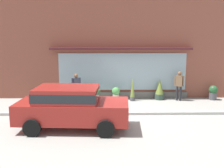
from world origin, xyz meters
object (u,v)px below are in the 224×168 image
at_px(fire_hydrant, 84,97).
at_px(potted_plant_corner_tall, 116,93).
at_px(pedestrian_passerby, 179,84).
at_px(potted_plant_doorstep, 133,90).
at_px(potted_plant_window_right, 159,90).
at_px(pedestrian_with_handbag, 77,87).
at_px(potted_plant_by_entrance, 90,91).
at_px(potted_plant_window_center, 37,96).
at_px(parked_car_red, 71,105).
at_px(potted_plant_trailing_edge, 213,92).

distance_m(fire_hydrant, potted_plant_corner_tall, 2.08).
bearing_deg(pedestrian_passerby, potted_plant_doorstep, 28.95).
bearing_deg(pedestrian_passerby, potted_plant_window_right, 13.16).
distance_m(pedestrian_with_handbag, potted_plant_by_entrance, 1.12).
bearing_deg(potted_plant_window_right, potted_plant_doorstep, -169.02).
relative_size(fire_hydrant, pedestrian_with_handbag, 0.62).
distance_m(potted_plant_window_center, potted_plant_window_right, 6.58).
bearing_deg(pedestrian_passerby, fire_hydrant, 43.33).
bearing_deg(parked_car_red, pedestrian_passerby, 43.12).
bearing_deg(potted_plant_window_right, fire_hydrant, -158.23).
distance_m(potted_plant_window_right, potted_plant_trailing_edge, 2.90).
bearing_deg(parked_car_red, potted_plant_doorstep, 61.32).
distance_m(fire_hydrant, potted_plant_window_center, 2.99).
relative_size(pedestrian_with_handbag, potted_plant_window_center, 2.81).
height_order(pedestrian_with_handbag, potted_plant_by_entrance, pedestrian_with_handbag).
height_order(fire_hydrant, potted_plant_window_right, potted_plant_window_right).
height_order(pedestrian_with_handbag, pedestrian_passerby, pedestrian_passerby).
relative_size(parked_car_red, potted_plant_corner_tall, 5.71).
bearing_deg(pedestrian_with_handbag, pedestrian_passerby, -18.69).
bearing_deg(potted_plant_trailing_edge, potted_plant_by_entrance, 179.47).
bearing_deg(potted_plant_by_entrance, potted_plant_window_right, 0.78).
xyz_separation_m(fire_hydrant, parked_car_red, (-0.22, -2.99, 0.39)).
relative_size(potted_plant_window_right, potted_plant_corner_tall, 1.58).
xyz_separation_m(pedestrian_with_handbag, potted_plant_doorstep, (2.87, 0.62, -0.30)).
bearing_deg(fire_hydrant, potted_plant_doorstep, 27.68).
bearing_deg(potted_plant_corner_tall, potted_plant_by_entrance, 174.10).
xyz_separation_m(potted_plant_window_right, potted_plant_trailing_edge, (2.89, -0.11, -0.13)).
bearing_deg(potted_plant_corner_tall, parked_car_red, -112.31).
relative_size(fire_hydrant, parked_car_red, 0.23).
relative_size(fire_hydrant, potted_plant_corner_tall, 1.33).
bearing_deg(potted_plant_corner_tall, fire_hydrant, -138.77).
xyz_separation_m(pedestrian_passerby, potted_plant_corner_tall, (-3.35, 0.07, -0.53)).
distance_m(pedestrian_with_handbag, potted_plant_corner_tall, 2.17).
bearing_deg(parked_car_red, pedestrian_with_handbag, 96.54).
bearing_deg(potted_plant_doorstep, fire_hydrant, -152.32).
height_order(pedestrian_with_handbag, potted_plant_corner_tall, pedestrian_with_handbag).
xyz_separation_m(parked_car_red, potted_plant_window_center, (-2.42, 4.37, -0.62)).
xyz_separation_m(fire_hydrant, potted_plant_corner_tall, (1.57, 1.37, -0.10)).
xyz_separation_m(pedestrian_passerby, potted_plant_doorstep, (-2.48, -0.02, -0.33)).
bearing_deg(potted_plant_window_right, potted_plant_trailing_edge, -2.23).
relative_size(fire_hydrant, potted_plant_doorstep, 0.78).
bearing_deg(potted_plant_corner_tall, potted_plant_trailing_edge, 0.92).
distance_m(potted_plant_doorstep, potted_plant_corner_tall, 0.90).
bearing_deg(pedestrian_passerby, potted_plant_by_entrance, 25.90).
xyz_separation_m(pedestrian_with_handbag, potted_plant_corner_tall, (2.00, 0.71, -0.50)).
distance_m(potted_plant_by_entrance, potted_plant_corner_tall, 1.42).
bearing_deg(potted_plant_doorstep, potted_plant_by_entrance, 174.08).
bearing_deg(pedestrian_with_handbag, potted_plant_trailing_edge, -19.22).
xyz_separation_m(potted_plant_window_center, potted_plant_doorstep, (5.08, -0.10, 0.33)).
bearing_deg(pedestrian_with_handbag, potted_plant_window_center, 136.53).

